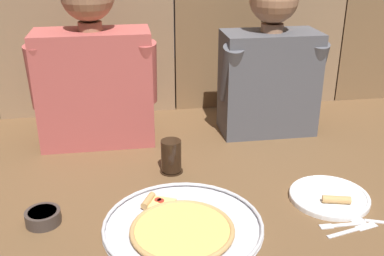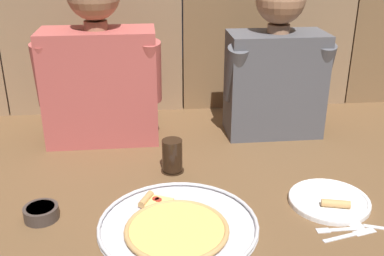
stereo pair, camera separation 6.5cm
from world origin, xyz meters
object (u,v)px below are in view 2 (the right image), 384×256
(pizza_tray, at_px, (177,226))
(drinking_glass, at_px, (172,156))
(dipping_bowl, at_px, (41,212))
(diner_right, at_px, (276,62))
(dinner_plate, at_px, (329,200))
(diner_left, at_px, (99,64))

(pizza_tray, bearing_deg, drinking_glass, 88.58)
(dipping_bowl, xyz_separation_m, diner_right, (0.77, 0.51, 0.26))
(dinner_plate, xyz_separation_m, diner_left, (-0.67, 0.52, 0.28))
(drinking_glass, distance_m, diner_right, 0.54)
(drinking_glass, relative_size, diner_right, 0.18)
(dinner_plate, relative_size, drinking_glass, 2.11)
(dinner_plate, bearing_deg, dipping_bowl, 179.54)
(pizza_tray, relative_size, diner_left, 0.68)
(dinner_plate, bearing_deg, diner_left, 142.38)
(drinking_glass, distance_m, diner_left, 0.43)
(diner_left, bearing_deg, drinking_glass, -49.54)
(dipping_bowl, distance_m, diner_left, 0.59)
(dinner_plate, xyz_separation_m, dipping_bowl, (-0.80, 0.01, 0.01))
(pizza_tray, height_order, dipping_bowl, dipping_bowl)
(diner_left, bearing_deg, dinner_plate, -37.62)
(dipping_bowl, relative_size, diner_left, 0.15)
(diner_left, height_order, diner_right, diner_left)
(dinner_plate, distance_m, drinking_glass, 0.50)
(dinner_plate, xyz_separation_m, drinking_glass, (-0.43, 0.24, 0.04))
(pizza_tray, height_order, drinking_glass, drinking_glass)
(dinner_plate, height_order, dipping_bowl, dipping_bowl)
(pizza_tray, bearing_deg, diner_right, 55.54)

